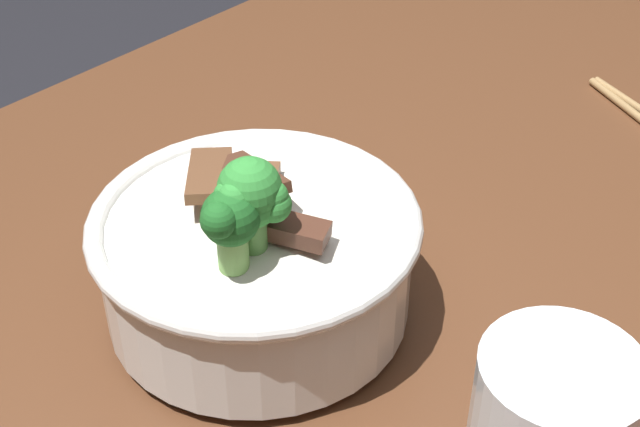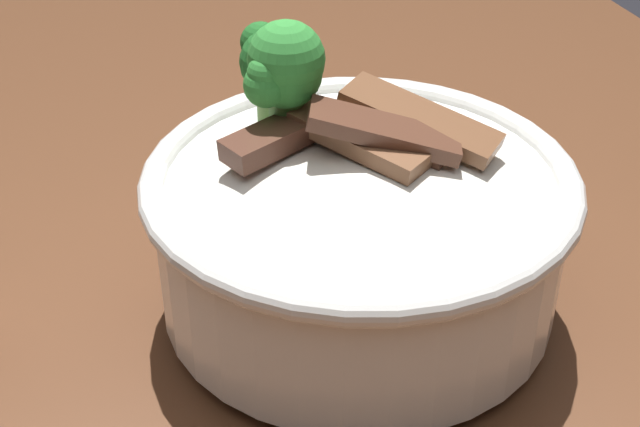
{
  "view_description": "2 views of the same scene",
  "coord_description": "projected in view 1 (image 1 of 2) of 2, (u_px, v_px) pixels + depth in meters",
  "views": [
    {
      "loc": [
        0.41,
        0.24,
        1.16
      ],
      "look_at": [
        0.07,
        -0.05,
        0.83
      ],
      "focal_mm": 49.94,
      "sensor_mm": 36.0,
      "label": 1
    },
    {
      "loc": [
        -0.23,
        0.05,
        1.05
      ],
      "look_at": [
        0.16,
        -0.06,
        0.79
      ],
      "focal_mm": 50.77,
      "sensor_mm": 36.0,
      "label": 2
    }
  ],
  "objects": [
    {
      "name": "dining_table",
      "position": [
        430.0,
        374.0,
        0.67
      ],
      "size": [
        1.51,
        0.86,
        0.76
      ],
      "color": "#56331E",
      "rests_on": "ground"
    },
    {
      "name": "rice_bowl",
      "position": [
        256.0,
        249.0,
        0.55
      ],
      "size": [
        0.2,
        0.2,
        0.15
      ],
      "color": "white",
      "rests_on": "dining_table"
    }
  ]
}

